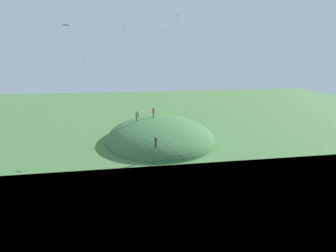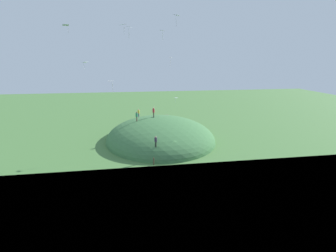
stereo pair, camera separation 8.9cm
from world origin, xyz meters
name	(u,v)px [view 1 (the left image)]	position (x,y,z in m)	size (l,w,h in m)	color
ground_plane	(167,154)	(0.00, 0.00, 0.00)	(160.00, 160.00, 0.00)	#48763B
grass_hill	(160,139)	(7.79, 0.09, 0.00)	(23.34, 20.11, 7.99)	#3F713F
dirt_path	(172,122)	(20.56, -4.30, 0.02)	(16.55, 1.66, 0.04)	#685B51
person_on_hilltop	(153,111)	(9.69, 1.14, 5.09)	(0.46, 0.46, 1.85)	brown
person_watching_kites	(138,112)	(15.67, 3.74, 3.71)	(0.55, 0.55, 1.83)	#2B2651
person_with_child	(156,140)	(-2.01, 2.02, 3.08)	(0.55, 0.55, 1.69)	#2E392B
person_near_shore	(137,115)	(8.07, 4.38, 4.71)	(0.54, 0.54, 1.75)	#412D25
kite_0	(85,63)	(6.96, 12.54, 14.08)	(1.04, 0.93, 1.21)	white
kite_1	(177,16)	(0.63, -1.48, 20.57)	(1.14, 1.11, 1.58)	white
kite_2	(111,82)	(-0.58, 8.09, 11.54)	(0.58, 0.81, 1.62)	white
kite_3	(129,28)	(3.81, 5.19, 19.19)	(1.00, 0.88, 1.84)	silver
kite_4	(66,25)	(1.67, 13.87, 19.13)	(0.79, 0.95, 1.18)	white
kite_5	(170,58)	(7.88, -1.74, 14.74)	(0.68, 0.76, 1.63)	white
kite_6	(176,98)	(11.71, -3.57, 7.13)	(0.77, 0.77, 1.07)	white
kite_7	(123,25)	(-2.76, 6.04, 18.83)	(1.19, 1.13, 1.25)	white
kite_8	(162,31)	(-3.83, 1.22, 18.02)	(0.74, 0.76, 1.31)	white
mooring_post	(154,161)	(-3.87, 2.54, 0.54)	(0.14, 0.14, 1.07)	brown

